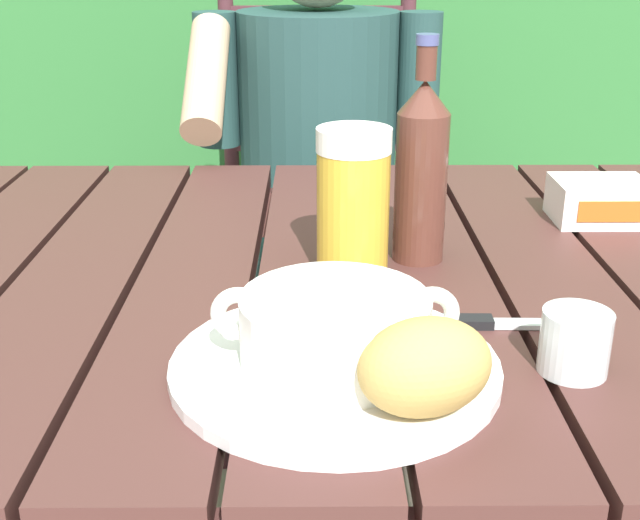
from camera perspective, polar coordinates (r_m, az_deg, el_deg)
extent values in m
cube|color=#4A2926|center=(1.03, -16.38, -1.17)|extent=(0.13, 0.91, 0.04)
cube|color=#4A2926|center=(1.00, -8.65, -1.19)|extent=(0.13, 0.91, 0.04)
cube|color=#4A2926|center=(0.99, -0.61, -1.17)|extent=(0.13, 0.91, 0.04)
cube|color=#4A2926|center=(1.00, 7.44, -1.14)|extent=(0.13, 0.91, 0.04)
cube|color=#4A2926|center=(1.03, 15.19, -1.09)|extent=(0.13, 0.91, 0.04)
cube|color=#4A2926|center=(1.41, -0.56, 3.35)|extent=(1.21, 0.03, 0.08)
cube|color=#4A2926|center=(1.63, 20.64, -7.39)|extent=(0.06, 0.06, 0.70)
cylinder|color=#4C3823|center=(2.74, 19.10, 13.17)|extent=(0.10, 0.10, 1.51)
cylinder|color=#49252D|center=(1.79, 6.63, -8.36)|extent=(0.04, 0.04, 0.43)
cylinder|color=#49252D|center=(1.79, -7.08, -8.41)|extent=(0.04, 0.04, 0.43)
cylinder|color=#49252D|center=(2.16, 5.35, -2.78)|extent=(0.04, 0.04, 0.43)
cylinder|color=#49252D|center=(2.16, -5.89, -2.81)|extent=(0.04, 0.04, 0.43)
cube|color=#49252D|center=(1.87, -0.26, 0.82)|extent=(0.46, 0.46, 0.02)
cylinder|color=#49252D|center=(2.00, 5.86, 10.76)|extent=(0.04, 0.04, 0.60)
cylinder|color=#49252D|center=(2.00, -6.46, 10.73)|extent=(0.04, 0.04, 0.60)
cube|color=#49252D|center=(2.01, -0.29, 8.29)|extent=(0.42, 0.02, 0.04)
cube|color=#49252D|center=(1.98, -0.30, 12.51)|extent=(0.42, 0.02, 0.04)
cube|color=#49252D|center=(1.96, -0.31, 16.84)|extent=(0.42, 0.02, 0.04)
cylinder|color=#224240|center=(1.69, 2.71, -9.67)|extent=(0.11, 0.11, 0.45)
cylinder|color=#224240|center=(1.66, 2.70, 0.59)|extent=(0.13, 0.40, 0.13)
cylinder|color=#224240|center=(1.69, -3.13, -9.69)|extent=(0.11, 0.11, 0.45)
cylinder|color=#224240|center=(1.66, -3.18, 0.57)|extent=(0.13, 0.40, 0.13)
cylinder|color=#224240|center=(1.68, -0.26, 9.21)|extent=(0.32, 0.32, 0.46)
cylinder|color=#224240|center=(1.66, 6.83, 12.45)|extent=(0.08, 0.08, 0.26)
cylinder|color=#224240|center=(1.66, -7.37, 12.42)|extent=(0.08, 0.08, 0.26)
cylinder|color=tan|center=(1.49, -8.13, 12.55)|extent=(0.07, 0.25, 0.21)
cylinder|color=white|center=(0.74, 0.78, -7.50)|extent=(0.30, 0.30, 0.01)
cylinder|color=white|center=(0.72, 0.79, -4.90)|extent=(0.17, 0.17, 0.06)
cylinder|color=#C67829|center=(0.72, 0.80, -3.91)|extent=(0.15, 0.15, 0.01)
torus|color=white|center=(0.72, -6.00, -3.78)|extent=(0.05, 0.01, 0.05)
torus|color=white|center=(0.72, 7.57, -3.72)|extent=(0.05, 0.01, 0.05)
ellipsoid|color=tan|center=(0.65, 7.10, -7.42)|extent=(0.14, 0.12, 0.08)
cylinder|color=gold|center=(0.92, 2.12, 3.20)|extent=(0.08, 0.08, 0.15)
cylinder|color=white|center=(0.90, 2.19, 8.43)|extent=(0.08, 0.08, 0.03)
cylinder|color=#552D24|center=(0.97, 6.87, 5.02)|extent=(0.06, 0.06, 0.18)
cone|color=#552D24|center=(0.95, 7.17, 11.30)|extent=(0.06, 0.06, 0.04)
cylinder|color=#552D24|center=(0.94, 7.28, 13.59)|extent=(0.02, 0.02, 0.04)
cylinder|color=#484E85|center=(0.94, 7.35, 15.11)|extent=(0.03, 0.03, 0.01)
cylinder|color=silver|center=(0.76, 17.23, -5.52)|extent=(0.06, 0.06, 0.06)
cube|color=white|center=(1.19, 18.88, 3.96)|extent=(0.13, 0.10, 0.06)
cube|color=#D2601E|center=(1.14, 19.63, 3.21)|extent=(0.09, 0.00, 0.03)
cube|color=silver|center=(0.85, 13.82, -4.39)|extent=(0.11, 0.02, 0.00)
cube|color=black|center=(0.83, 9.77, -4.30)|extent=(0.06, 0.02, 0.01)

